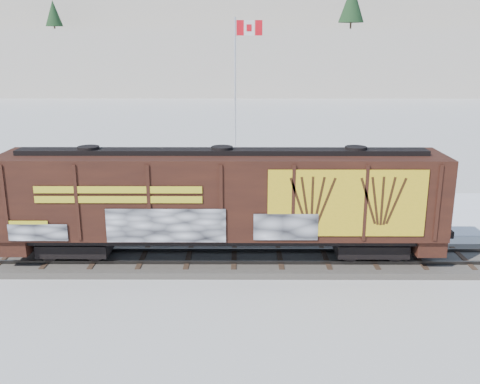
{
  "coord_description": "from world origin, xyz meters",
  "views": [
    {
      "loc": [
        0.35,
        -21.77,
        9.25
      ],
      "look_at": [
        0.25,
        3.0,
        2.43
      ],
      "focal_mm": 40.0,
      "sensor_mm": 36.0,
      "label": 1
    }
  ],
  "objects_px": {
    "car_silver": "(38,201)",
    "car_white": "(207,205)",
    "flagpole": "(237,121)",
    "car_dark": "(319,204)",
    "hopper_railcar": "(223,197)"
  },
  "relations": [
    {
      "from": "car_silver",
      "to": "car_white",
      "type": "bearing_deg",
      "value": -117.0
    },
    {
      "from": "car_silver",
      "to": "car_dark",
      "type": "bearing_deg",
      "value": -116.05
    },
    {
      "from": "car_silver",
      "to": "car_dark",
      "type": "relative_size",
      "value": 0.87
    },
    {
      "from": "flagpole",
      "to": "car_dark",
      "type": "xyz_separation_m",
      "value": [
        4.61,
        -9.39,
        -3.24
      ]
    },
    {
      "from": "hopper_railcar",
      "to": "car_silver",
      "type": "bearing_deg",
      "value": 147.08
    },
    {
      "from": "flagpole",
      "to": "car_silver",
      "type": "distance_m",
      "value": 14.59
    },
    {
      "from": "car_white",
      "to": "car_dark",
      "type": "bearing_deg",
      "value": -75.27
    },
    {
      "from": "car_white",
      "to": "flagpole",
      "type": "bearing_deg",
      "value": 5.44
    },
    {
      "from": "car_silver",
      "to": "car_dark",
      "type": "xyz_separation_m",
      "value": [
        15.64,
        -0.41,
        -0.01
      ]
    },
    {
      "from": "hopper_railcar",
      "to": "car_silver",
      "type": "relative_size",
      "value": 3.92
    },
    {
      "from": "hopper_railcar",
      "to": "car_dark",
      "type": "xyz_separation_m",
      "value": [
        5.06,
        6.44,
        -2.21
      ]
    },
    {
      "from": "flagpole",
      "to": "car_dark",
      "type": "height_order",
      "value": "flagpole"
    },
    {
      "from": "hopper_railcar",
      "to": "flagpole",
      "type": "relative_size",
      "value": 1.67
    },
    {
      "from": "car_white",
      "to": "car_silver",
      "type": "bearing_deg",
      "value": 102.31
    },
    {
      "from": "car_silver",
      "to": "car_white",
      "type": "height_order",
      "value": "car_silver"
    }
  ]
}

